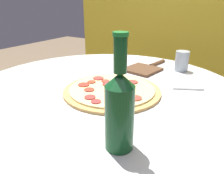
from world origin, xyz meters
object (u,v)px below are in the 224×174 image
Objects in this scene: pizza at (112,90)px; beer_bottle at (120,108)px; pizza_paddle at (145,68)px; drinking_glass at (182,61)px.

pizza is 1.36× the size of beer_bottle.
beer_bottle is at bearing -151.95° from pizza_paddle.
pizza_paddle is at bearing 91.89° from pizza.
beer_bottle is at bearing -54.78° from pizza.
drinking_glass is at bearing -53.90° from pizza_paddle.
pizza_paddle is 0.18m from drinking_glass.
drinking_glass is (-0.04, 0.66, -0.05)m from beer_bottle.
beer_bottle is at bearing -86.22° from drinking_glass.
pizza_paddle is 3.06× the size of drinking_glass.
pizza_paddle is at bearing 108.59° from beer_bottle.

